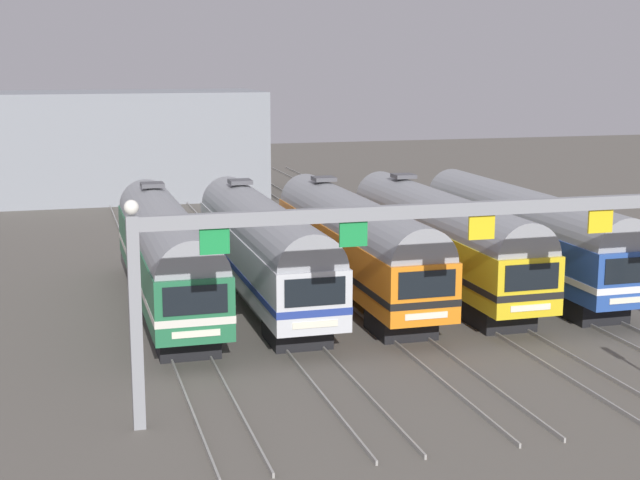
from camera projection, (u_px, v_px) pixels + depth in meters
name	position (u px, v px, depth m)	size (l,w,h in m)	color
ground_plane	(353.00, 296.00, 44.12)	(160.00, 160.00, 0.00)	#5B564F
track_bed	(273.00, 232.00, 60.18)	(18.85, 70.00, 0.15)	gray
commuter_train_green	(166.00, 250.00, 41.31)	(2.88, 18.06, 5.05)	#236B42
commuter_train_silver	(262.00, 245.00, 42.46)	(2.88, 18.06, 5.05)	silver
commuter_train_orange	(354.00, 240.00, 43.61)	(2.88, 18.06, 5.05)	orange
commuter_train_yellow	(440.00, 236.00, 44.76)	(2.88, 18.06, 5.05)	gold
commuter_train_blue	(523.00, 231.00, 45.91)	(2.88, 18.06, 4.77)	#284C9E
catenary_gantry	(481.00, 238.00, 30.36)	(22.58, 0.44, 6.97)	gray
maintenance_building	(116.00, 145.00, 74.83)	(22.97, 10.00, 8.43)	gray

